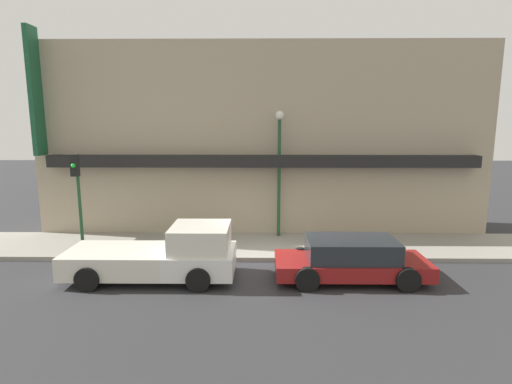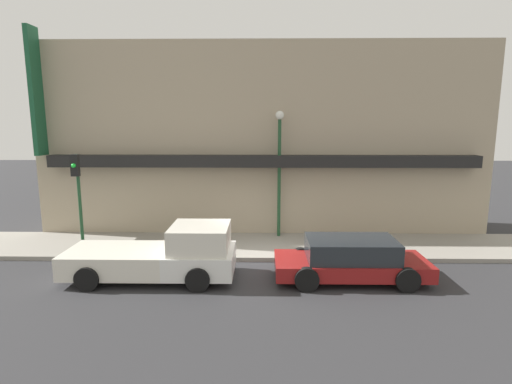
# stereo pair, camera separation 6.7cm
# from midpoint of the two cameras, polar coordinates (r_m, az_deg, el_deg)

# --- Properties ---
(ground_plane) EXTENTS (80.00, 80.00, 0.00)m
(ground_plane) POSITION_cam_midpoint_polar(r_m,az_deg,el_deg) (14.76, 1.07, -9.99)
(ground_plane) COLOR #2D2D30
(sidewalk) EXTENTS (36.00, 3.33, 0.17)m
(sidewalk) POSITION_cam_midpoint_polar(r_m,az_deg,el_deg) (16.31, 1.05, -7.73)
(sidewalk) COLOR gray
(sidewalk) RESTS_ON ground
(building) EXTENTS (19.80, 3.80, 8.88)m
(building) POSITION_cam_midpoint_polar(r_m,az_deg,el_deg) (18.71, 1.03, 7.40)
(building) COLOR tan
(building) RESTS_ON ground
(pickup_truck) EXTENTS (5.39, 2.24, 1.78)m
(pickup_truck) POSITION_cam_midpoint_polar(r_m,az_deg,el_deg) (13.39, -13.01, -8.79)
(pickup_truck) COLOR white
(pickup_truck) RESTS_ON ground
(parked_car) EXTENTS (4.86, 2.11, 1.36)m
(parked_car) POSITION_cam_midpoint_polar(r_m,az_deg,el_deg) (13.36, 13.51, -9.34)
(parked_car) COLOR maroon
(parked_car) RESTS_ON ground
(fire_hydrant) EXTENTS (0.17, 0.17, 0.73)m
(fire_hydrant) POSITION_cam_midpoint_polar(r_m,az_deg,el_deg) (15.72, -11.91, -6.94)
(fire_hydrant) COLOR #196633
(fire_hydrant) RESTS_ON sidewalk
(street_lamp) EXTENTS (0.36, 0.36, 5.34)m
(street_lamp) POSITION_cam_midpoint_polar(r_m,az_deg,el_deg) (16.87, 3.47, 4.76)
(street_lamp) COLOR #1E4728
(street_lamp) RESTS_ON sidewalk
(traffic_light) EXTENTS (0.28, 0.42, 3.72)m
(traffic_light) POSITION_cam_midpoint_polar(r_m,az_deg,el_deg) (16.15, -24.03, 0.84)
(traffic_light) COLOR #1E4728
(traffic_light) RESTS_ON sidewalk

